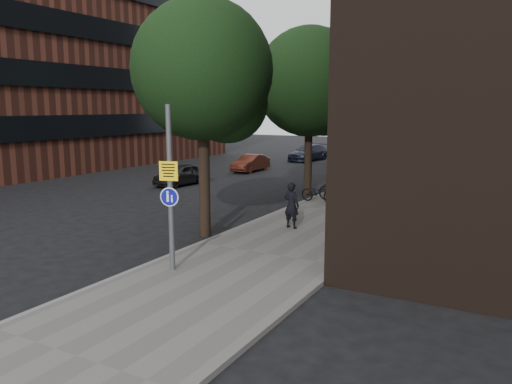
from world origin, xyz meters
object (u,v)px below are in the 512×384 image
Objects in this scene: signpost at (170,188)px; parked_bike_facade_near at (386,205)px; parked_car_near at (181,175)px; pedestrian at (292,205)px.

signpost reaches higher than parked_bike_facade_near.
parked_bike_facade_near is 12.39m from parked_car_near.
pedestrian is 11.51m from parked_car_near.
pedestrian reaches higher than parked_bike_facade_near.
pedestrian is at bearing 65.94° from signpost.
parked_car_near is (-11.92, 3.37, -0.04)m from parked_bike_facade_near.
signpost is at bearing -46.89° from parked_car_near.
parked_bike_facade_near is at bearing -118.28° from pedestrian.
signpost is 1.22× the size of parked_car_near.
parked_car_near is at bearing 89.04° from parked_bike_facade_near.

